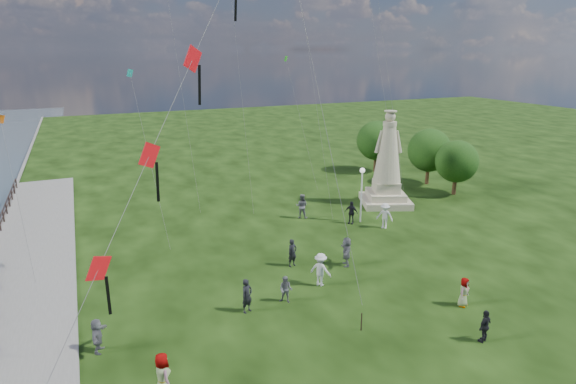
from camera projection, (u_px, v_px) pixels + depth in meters
name	position (u px, v px, depth m)	size (l,w,h in m)	color
statue	(387.00, 170.00, 39.56)	(5.00, 5.00, 7.81)	tan
lamppost	(362.00, 183.00, 35.38)	(0.39, 0.39, 4.19)	silver
tree_row	(415.00, 149.00, 46.39)	(5.88, 13.92, 5.39)	#382314
person_0	(247.00, 296.00, 23.57)	(0.64, 0.42, 1.75)	black
person_1	(286.00, 290.00, 24.49)	(0.70, 0.43, 1.45)	#595960
person_2	(321.00, 270.00, 26.24)	(1.21, 0.63, 1.88)	silver
person_3	(485.00, 326.00, 21.17)	(0.90, 0.46, 1.54)	black
person_4	(464.00, 292.00, 24.15)	(0.75, 0.46, 1.54)	#595960
person_5	(97.00, 336.00, 20.45)	(1.44, 0.62, 1.56)	#595960
person_6	(292.00, 253.00, 28.60)	(0.62, 0.41, 1.70)	black
person_7	(302.00, 206.00, 36.82)	(0.93, 0.57, 1.91)	#595960
person_8	(385.00, 216.00, 34.71)	(1.22, 0.63, 1.88)	silver
person_9	(351.00, 212.00, 35.66)	(1.01, 0.52, 1.72)	black
person_10	(163.00, 376.00, 17.69)	(0.91, 0.56, 1.86)	#595960
person_11	(346.00, 251.00, 28.70)	(1.66, 0.72, 1.79)	#595960
red_kite_train	(190.00, 72.00, 17.63)	(11.78, 9.35, 18.91)	black
small_kites	(253.00, 23.00, 36.51)	(29.30, 15.53, 32.69)	teal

